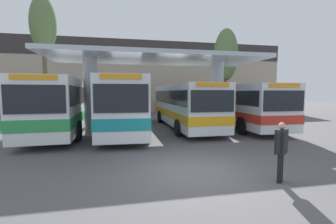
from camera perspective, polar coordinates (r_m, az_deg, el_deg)
name	(u,v)px	position (r m, az deg, el deg)	size (l,w,h in m)	color
ground_plane	(193,172)	(7.57, 6.40, -14.85)	(100.00, 100.00, 0.00)	#565456
townhouse_backdrop	(139,70)	(29.73, -7.35, 10.41)	(40.00, 0.58, 9.27)	tan
station_canopy	(157,69)	(14.43, -2.70, 10.82)	(13.10, 5.07, 4.84)	silver
transit_bus_left_bay	(66,103)	(16.48, -24.59, 2.09)	(3.13, 12.15, 3.32)	white
transit_bus_center_bay	(126,103)	(15.43, -10.69, 2.35)	(3.12, 11.59, 3.38)	silver
transit_bus_right_bay	(184,104)	(16.54, 4.00, 2.09)	(2.88, 10.61, 3.10)	silver
transit_bus_far_right_bay	(237,103)	(17.80, 17.07, 2.08)	(3.07, 10.68, 3.08)	silver
pedestrian_waiting	(281,146)	(7.17, 26.80, -7.72)	(0.56, 0.48, 1.73)	black
poplar_tree_behind_left	(226,55)	(24.86, 14.48, 13.75)	(2.45, 2.45, 9.19)	brown
poplar_tree_behind_right	(43,26)	(22.13, -29.12, 18.49)	(2.06, 2.06, 10.43)	brown
parked_car_street	(175,105)	(27.07, 1.87, 1.74)	(4.72, 2.11, 2.16)	maroon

